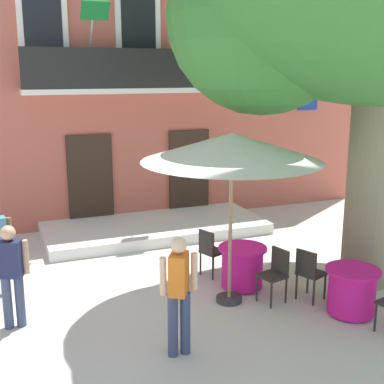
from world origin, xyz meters
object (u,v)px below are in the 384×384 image
object	(u,v)px
cafe_umbrella	(232,148)
pedestrian_near_entrance	(179,289)
cafe_table_middle	(352,291)
cafe_table_near_tree	(242,267)
cafe_chair_near_tree_0	(275,271)
cafe_chair_middle_1	(309,271)
pedestrian_mid_plaza	(11,271)
cafe_chair_near_tree_1	(210,250)

from	to	relation	value
cafe_umbrella	pedestrian_near_entrance	xyz separation A→B (m)	(-1.36, -1.24, -1.66)
cafe_table_middle	pedestrian_near_entrance	size ratio (longest dim) A/B	0.51
cafe_table_near_tree	cafe_umbrella	distance (m)	2.31
pedestrian_near_entrance	cafe_umbrella	bearing A→B (deg)	42.52
cafe_table_near_tree	pedestrian_near_entrance	bearing A→B (deg)	-137.29
cafe_chair_near_tree_0	cafe_chair_middle_1	world-z (taller)	same
pedestrian_near_entrance	pedestrian_mid_plaza	xyz separation A→B (m)	(-2.05, 1.64, -0.05)
cafe_chair_near_tree_0	pedestrian_mid_plaza	world-z (taller)	pedestrian_mid_plaza
cafe_table_near_tree	pedestrian_near_entrance	world-z (taller)	pedestrian_near_entrance
cafe_chair_middle_1	pedestrian_near_entrance	distance (m)	2.76
cafe_chair_middle_1	cafe_table_middle	bearing A→B (deg)	-61.76
cafe_chair_near_tree_0	cafe_chair_near_tree_1	size ratio (longest dim) A/B	1.00
cafe_chair_near_tree_0	pedestrian_mid_plaza	distance (m)	4.19
cafe_umbrella	pedestrian_near_entrance	bearing A→B (deg)	-137.48
cafe_chair_near_tree_1	cafe_umbrella	xyz separation A→B (m)	(-0.14, -1.12, 2.08)
cafe_chair_near_tree_1	pedestrian_near_entrance	xyz separation A→B (m)	(-1.50, -2.36, 0.43)
cafe_chair_near_tree_1	cafe_table_middle	bearing A→B (deg)	-56.88
cafe_table_middle	cafe_umbrella	distance (m)	2.96
cafe_umbrella	cafe_table_near_tree	bearing A→B (deg)	43.26
cafe_table_near_tree	pedestrian_near_entrance	xyz separation A→B (m)	(-1.82, -1.68, 0.56)
cafe_table_near_tree	cafe_umbrella	bearing A→B (deg)	-136.74
cafe_table_middle	cafe_chair_near_tree_1	bearing A→B (deg)	123.12
cafe_chair_near_tree_1	cafe_table_middle	distance (m)	2.69
cafe_table_middle	pedestrian_near_entrance	bearing A→B (deg)	-177.77
cafe_chair_middle_1	cafe_umbrella	xyz separation A→B (m)	(-1.25, 0.46, 2.08)
cafe_chair_middle_1	cafe_chair_near_tree_1	bearing A→B (deg)	125.01
cafe_chair_near_tree_1	pedestrian_near_entrance	world-z (taller)	pedestrian_near_entrance
cafe_umbrella	pedestrian_mid_plaza	size ratio (longest dim) A/B	1.80
cafe_table_middle	cafe_chair_middle_1	xyz separation A→B (m)	(-0.36, 0.66, 0.14)
cafe_table_near_tree	cafe_chair_middle_1	bearing A→B (deg)	-49.02
cafe_umbrella	cafe_chair_near_tree_1	bearing A→B (deg)	82.79
pedestrian_near_entrance	cafe_table_near_tree	bearing A→B (deg)	42.71
cafe_chair_near_tree_0	cafe_chair_middle_1	xyz separation A→B (m)	(0.53, -0.19, 0.00)
cafe_table_near_tree	pedestrian_mid_plaza	xyz separation A→B (m)	(-3.87, -0.04, 0.51)
cafe_chair_middle_1	cafe_table_near_tree	bearing A→B (deg)	130.98
cafe_table_middle	cafe_umbrella	size ratio (longest dim) A/B	0.30
cafe_table_middle	cafe_table_near_tree	bearing A→B (deg)	126.06
cafe_table_middle	pedestrian_mid_plaza	bearing A→B (deg)	163.05
cafe_table_near_tree	cafe_table_middle	xyz separation A→B (m)	(1.14, -1.57, 0.00)
cafe_table_near_tree	pedestrian_mid_plaza	distance (m)	3.90
cafe_chair_near_tree_0	cafe_chair_middle_1	size ratio (longest dim) A/B	1.00
pedestrian_mid_plaza	cafe_table_near_tree	bearing A→B (deg)	0.60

